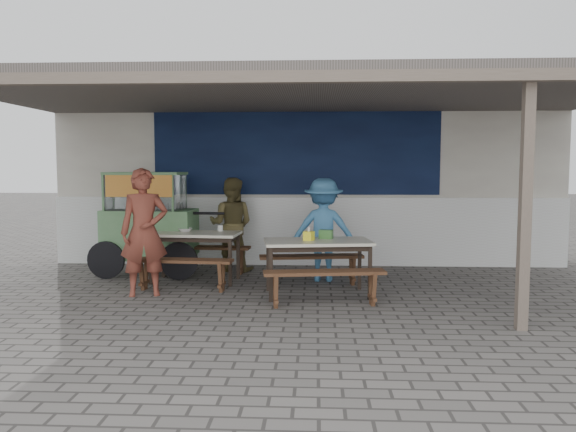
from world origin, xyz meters
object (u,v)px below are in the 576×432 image
(bench_right_wall, at_px, (311,263))
(table_right, at_px, (317,246))
(bench_left_street, at_px, (182,267))
(bench_left_wall, at_px, (207,253))
(bench_right_street, at_px, (324,280))
(donation_box, at_px, (326,234))
(patron_right_table, at_px, (323,230))
(patron_street_side, at_px, (144,232))
(tissue_box, at_px, (309,236))
(table_left, at_px, (195,238))
(condiment_bowl, at_px, (185,230))
(patron_wall_side, at_px, (231,224))
(condiment_jar, at_px, (220,228))
(vendor_cart, at_px, (149,219))

(bench_right_wall, bearing_deg, table_right, -90.00)
(bench_left_street, distance_m, bench_left_wall, 1.29)
(bench_right_street, relative_size, donation_box, 8.49)
(bench_left_street, xyz_separation_m, patron_right_table, (1.98, 0.83, 0.45))
(patron_street_side, distance_m, tissue_box, 2.21)
(bench_right_wall, bearing_deg, tissue_box, -100.73)
(table_left, distance_m, condiment_bowl, 0.23)
(bench_right_wall, relative_size, condiment_bowl, 7.16)
(bench_left_street, distance_m, patron_street_side, 0.74)
(table_left, distance_m, bench_left_street, 0.73)
(bench_left_street, height_order, patron_wall_side, patron_wall_side)
(bench_left_wall, distance_m, donation_box, 2.35)
(bench_right_street, distance_m, condiment_bowl, 2.64)
(tissue_box, bearing_deg, bench_right_street, -71.44)
(bench_right_wall, height_order, tissue_box, tissue_box)
(table_right, xyz_separation_m, patron_wall_side, (-1.43, 1.73, 0.11))
(table_right, relative_size, donation_box, 8.30)
(bench_right_street, bearing_deg, condiment_bowl, 135.93)
(patron_right_table, bearing_deg, condiment_jar, 1.12)
(patron_street_side, bearing_deg, donation_box, -9.74)
(bench_right_street, distance_m, patron_right_table, 1.68)
(bench_left_wall, xyz_separation_m, bench_right_street, (1.88, -2.07, 0.00))
(bench_left_wall, bearing_deg, condiment_jar, -51.43)
(patron_right_table, xyz_separation_m, donation_box, (0.02, -0.81, 0.03))
(donation_box, relative_size, condiment_jar, 2.01)
(tissue_box, distance_m, condiment_jar, 1.71)
(bench_left_wall, bearing_deg, bench_right_street, -43.74)
(patron_right_table, bearing_deg, condiment_bowl, 3.70)
(bench_left_wall, relative_size, tissue_box, 11.89)
(bench_right_wall, height_order, patron_right_table, patron_right_table)
(tissue_box, xyz_separation_m, condiment_jar, (-1.37, 1.02, -0.02))
(patron_wall_side, bearing_deg, condiment_bowl, 60.01)
(condiment_jar, xyz_separation_m, condiment_bowl, (-0.53, -0.09, -0.02))
(table_left, bearing_deg, bench_right_wall, -2.42)
(patron_right_table, relative_size, condiment_jar, 17.31)
(bench_left_wall, relative_size, condiment_bowl, 6.68)
(bench_right_street, distance_m, condiment_jar, 2.31)
(bench_right_wall, relative_size, patron_wall_side, 0.99)
(patron_wall_side, bearing_deg, tissue_box, 132.86)
(table_left, bearing_deg, condiment_bowl, 153.00)
(patron_right_table, height_order, tissue_box, patron_right_table)
(condiment_jar, bearing_deg, bench_right_wall, -15.67)
(bench_left_wall, height_order, patron_wall_side, patron_wall_side)
(bench_left_street, bearing_deg, patron_right_table, 26.69)
(table_right, relative_size, condiment_jar, 16.68)
(table_right, xyz_separation_m, donation_box, (0.12, 0.19, 0.14))
(vendor_cart, bearing_deg, bench_right_wall, -13.09)
(table_right, distance_m, bench_right_wall, 0.71)
(bench_left_wall, xyz_separation_m, condiment_bowl, (-0.22, -0.54, 0.44))
(patron_right_table, distance_m, condiment_bowl, 2.11)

